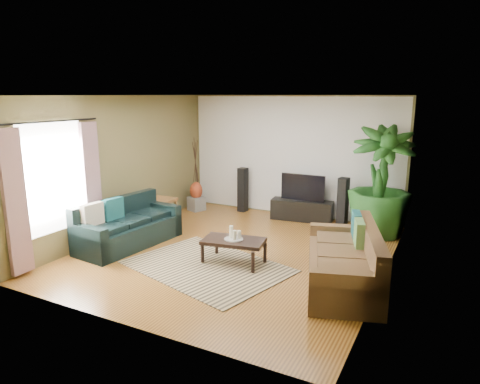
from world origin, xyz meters
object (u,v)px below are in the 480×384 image
Objects in this scene: sofa_left at (129,223)px; television at (303,187)px; speaker_left at (243,190)px; pedestal at (196,204)px; side_table at (160,212)px; tv_stand at (302,210)px; coffee_table at (234,251)px; vase at (196,191)px; speaker_right at (343,203)px; potted_plant at (380,182)px; sofa_right at (343,257)px.

television reaches higher than sofa_left.
speaker_left is 3.17× the size of pedestal.
tv_stand is at bearing 34.87° from side_table.
television reaches higher than coffee_table.
pedestal is at bearing -171.21° from television.
sofa_left reaches higher than pedestal.
sofa_left is at bearing 172.81° from coffee_table.
coffee_table is 2.88m from tv_stand.
vase is (-2.34, 2.50, 0.27)m from coffee_table.
speaker_left is 1.17m from pedestal.
sofa_left reaches higher than tv_stand.
television is at bearing 35.17° from side_table.
sofa_left is 5.98× the size of pedestal.
speaker_right is 0.96m from potted_plant.
side_table is (-3.43, -1.66, -0.23)m from speaker_right.
vase is at bearing -167.10° from speaker_right.
potted_plant is at bearing 19.13° from side_table.
vase is (-4.12, 2.49, 0.05)m from sofa_right.
coffee_table is 0.95× the size of speaker_right.
vase is 0.72× the size of side_table.
sofa_right is 0.98× the size of potted_plant.
vase reaches higher than coffee_table.
speaker_left is at bearing 60.54° from side_table.
tv_stand reaches higher than coffee_table.
side_table is at bearing -145.87° from speaker_right.
television is 0.93× the size of speaker_right.
tv_stand is at bearing 8.35° from pedestal.
sofa_right is 1.59× the size of tv_stand.
speaker_right is 3.82m from side_table.
side_table is (-2.52, -1.77, -0.44)m from television.
television is 0.94× the size of speaker_left.
sofa_left is 1.88× the size of speaker_left.
side_table reaches higher than pedestal.
sofa_right is 4.82m from vase.
speaker_right is (-0.69, 2.76, 0.10)m from sofa_right.
coffee_table is (-1.78, -0.01, -0.22)m from sofa_right.
potted_plant is (3.96, 2.68, 0.65)m from sofa_left.
sofa_right is 4.26m from speaker_left.
speaker_left is 0.99× the size of speaker_right.
pedestal is 0.57× the size of side_table.
sofa_right is 4.82m from pedestal.
speaker_left reaches higher than side_table.
side_table is at bearing -151.93° from tv_stand.
television is 2.61m from pedestal.
sofa_right is at bearing -9.82° from coffee_table.
sofa_right is at bearing -82.18° from sofa_left.
sofa_right reaches higher than coffee_table.
sofa_right reaches higher than vase.
vase is (-3.43, -0.27, -0.04)m from speaker_right.
sofa_right is at bearing -31.09° from vase.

